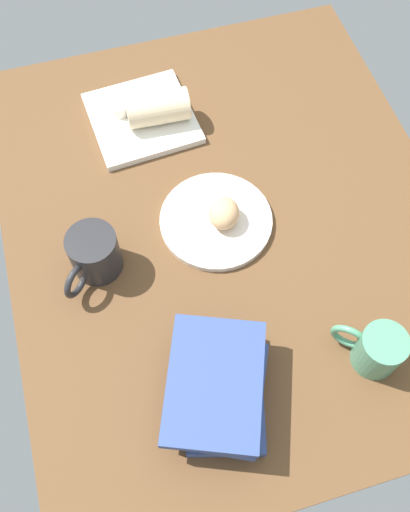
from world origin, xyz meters
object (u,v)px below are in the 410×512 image
object	(u,v)px
square_plate	(142,118)
coffee_mug	(93,254)
second_mug	(377,349)
sauce_cup	(120,107)
scone_pastry	(224,213)
round_plate	(216,222)
book_stack	(220,390)
breakfast_wrap	(158,108)

from	to	relation	value
square_plate	coffee_mug	size ratio (longest dim) A/B	1.78
second_mug	sauce_cup	bearing A→B (deg)	-155.42
scone_pastry	round_plate	bearing A→B (deg)	-105.14
square_plate	second_mug	distance (cm)	70.80
round_plate	coffee_mug	world-z (taller)	coffee_mug
book_stack	coffee_mug	distance (cm)	34.58
scone_pastry	sauce_cup	bearing A→B (deg)	-157.49
scone_pastry	second_mug	size ratio (longest dim) A/B	0.64
book_stack	coffee_mug	xyz separation A→B (cm)	(-30.97, -15.36, 0.54)
book_stack	second_mug	xyz separation A→B (cm)	(0.82, 28.20, 0.19)
square_plate	breakfast_wrap	size ratio (longest dim) A/B	1.65
square_plate	breakfast_wrap	world-z (taller)	breakfast_wrap
coffee_mug	sauce_cup	bearing A→B (deg)	160.98
breakfast_wrap	book_stack	size ratio (longest dim) A/B	0.52
round_plate	sauce_cup	bearing A→B (deg)	-159.32
breakfast_wrap	second_mug	xyz separation A→B (cm)	(63.42, 23.28, -0.47)
breakfast_wrap	coffee_mug	world-z (taller)	coffee_mug
book_stack	coffee_mug	bearing A→B (deg)	-153.63
round_plate	square_plate	size ratio (longest dim) A/B	1.02
second_mug	scone_pastry	bearing A→B (deg)	-153.45
square_plate	sauce_cup	distance (cm)	5.51
square_plate	book_stack	xyz separation A→B (cm)	(64.63, -1.45, 3.69)
scone_pastry	square_plate	bearing A→B (deg)	-162.84
breakfast_wrap	book_stack	world-z (taller)	same
breakfast_wrap	second_mug	distance (cm)	67.56
round_plate	book_stack	size ratio (longest dim) A/B	0.88
square_plate	second_mug	bearing A→B (deg)	22.23
scone_pastry	book_stack	distance (cm)	35.23
scone_pastry	breakfast_wrap	world-z (taller)	breakfast_wrap
square_plate	sauce_cup	xyz separation A→B (cm)	(-2.53, -4.34, 2.26)
breakfast_wrap	book_stack	distance (cm)	62.80
round_plate	book_stack	xyz separation A→B (cm)	(33.81, -9.70, 3.79)
breakfast_wrap	second_mug	world-z (taller)	second_mug
breakfast_wrap	sauce_cup	bearing A→B (deg)	62.96
scone_pastry	second_mug	world-z (taller)	second_mug
sauce_cup	breakfast_wrap	size ratio (longest dim) A/B	0.35
round_plate	sauce_cup	world-z (taller)	sauce_cup
scone_pastry	coffee_mug	bearing A→B (deg)	-84.67
square_plate	sauce_cup	world-z (taller)	sauce_cup
round_plate	breakfast_wrap	size ratio (longest dim) A/B	1.69
scone_pastry	book_stack	size ratio (longest dim) A/B	0.27
breakfast_wrap	round_plate	bearing A→B (deg)	-167.40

